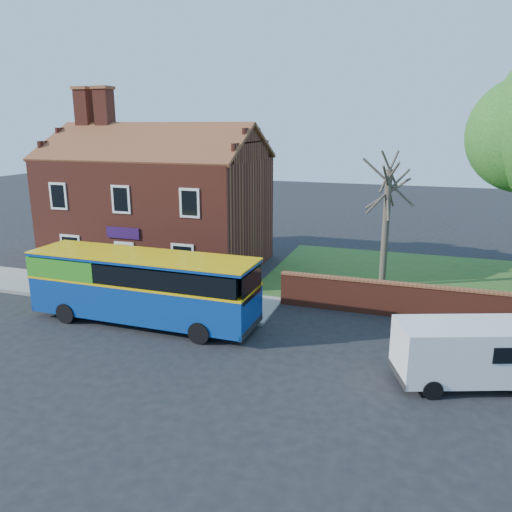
% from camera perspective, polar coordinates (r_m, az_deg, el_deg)
% --- Properties ---
extents(ground, '(120.00, 120.00, 0.00)m').
position_cam_1_polar(ground, '(19.08, -8.84, -11.57)').
color(ground, black).
rests_on(ground, ground).
extents(pavement, '(18.00, 3.50, 0.12)m').
position_cam_1_polar(pavement, '(27.06, -16.55, -3.85)').
color(pavement, gray).
rests_on(pavement, ground).
extents(kerb, '(18.00, 0.15, 0.14)m').
position_cam_1_polar(kerb, '(25.73, -18.76, -4.97)').
color(kerb, slate).
rests_on(kerb, ground).
extents(grass_strip, '(26.00, 12.00, 0.04)m').
position_cam_1_polar(grass_strip, '(29.74, 27.21, -3.32)').
color(grass_strip, '#426B28').
rests_on(grass_strip, ground).
extents(shop_building, '(12.30, 8.13, 10.50)m').
position_cam_1_polar(shop_building, '(31.00, -11.00, 5.21)').
color(shop_building, maroon).
rests_on(shop_building, ground).
extents(bus, '(10.12, 2.75, 3.07)m').
position_cam_1_polar(bus, '(22.24, -13.50, -3.10)').
color(bus, navy).
rests_on(bus, ground).
extents(van_near, '(5.21, 3.45, 2.13)m').
position_cam_1_polar(van_near, '(18.16, 23.43, -9.95)').
color(van_near, silver).
rests_on(van_near, ground).
extents(bare_tree, '(2.56, 3.05, 6.82)m').
position_cam_1_polar(bare_tree, '(26.78, 14.63, 3.71)').
color(bare_tree, '#4C4238').
rests_on(bare_tree, ground).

